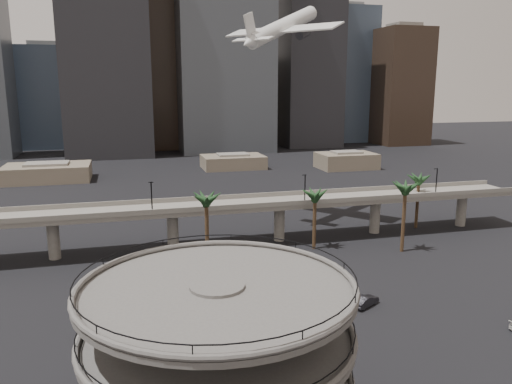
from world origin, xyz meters
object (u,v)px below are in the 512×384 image
object	(u,v)px
parking_ramp	(218,359)
car_b	(365,301)
airborne_jet	(283,27)
car_a	(293,322)
overpass	(227,210)

from	to	relation	value
parking_ramp	car_b	bearing A→B (deg)	43.51
airborne_jet	car_a	size ratio (longest dim) A/B	6.06
car_b	parking_ramp	bearing A→B (deg)	103.60
overpass	airborne_jet	world-z (taller)	airborne_jet
car_a	airborne_jet	bearing A→B (deg)	-21.74
parking_ramp	car_b	distance (m)	37.70
parking_ramp	car_a	distance (m)	27.46
overpass	car_a	world-z (taller)	overpass
car_b	overpass	bearing A→B (deg)	-8.07
airborne_jet	parking_ramp	bearing A→B (deg)	-151.31
parking_ramp	car_a	world-z (taller)	parking_ramp
car_a	parking_ramp	bearing A→B (deg)	141.37
parking_ramp	car_b	size ratio (longest dim) A/B	4.56
overpass	car_a	xyz separation A→B (m)	(1.14, -37.29, -6.61)
overpass	car_a	size ratio (longest dim) A/B	30.14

